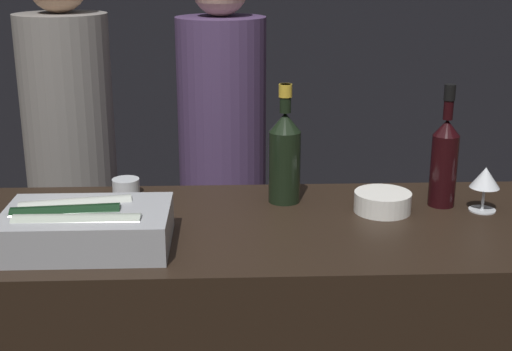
{
  "coord_description": "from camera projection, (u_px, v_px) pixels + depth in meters",
  "views": [
    {
      "loc": [
        -0.07,
        -1.4,
        1.76
      ],
      "look_at": [
        0.0,
        0.35,
        1.21
      ],
      "focal_mm": 50.0,
      "sensor_mm": 36.0,
      "label": 1
    }
  ],
  "objects": [
    {
      "name": "candle_votive",
      "position": [
        126.0,
        186.0,
        2.07
      ],
      "size": [
        0.08,
        0.08,
        0.05
      ],
      "color": "silver",
      "rests_on": "bar_counter"
    },
    {
      "name": "ice_bin_with_bottles",
      "position": [
        83.0,
        226.0,
        1.68
      ],
      "size": [
        0.39,
        0.26,
        0.1
      ],
      "color": "#9EA0A5",
      "rests_on": "bar_counter"
    },
    {
      "name": "champagne_bottle",
      "position": [
        285.0,
        154.0,
        1.97
      ],
      "size": [
        0.09,
        0.09,
        0.33
      ],
      "color": "black",
      "rests_on": "bar_counter"
    },
    {
      "name": "red_wine_bottle_black_foil",
      "position": [
        444.0,
        158.0,
        1.94
      ],
      "size": [
        0.07,
        0.07,
        0.34
      ],
      "color": "black",
      "rests_on": "bar_counter"
    },
    {
      "name": "wall_back_chalkboard",
      "position": [
        239.0,
        19.0,
        4.14
      ],
      "size": [
        6.4,
        0.06,
        2.8
      ],
      "color": "black",
      "rests_on": "ground_plane"
    },
    {
      "name": "person_blond_tee",
      "position": [
        72.0,
        166.0,
        2.68
      ],
      "size": [
        0.33,
        0.33,
        1.77
      ],
      "rotation": [
        0.0,
        0.0,
        -3.0
      ],
      "color": "black",
      "rests_on": "ground_plane"
    },
    {
      "name": "bowl_white",
      "position": [
        383.0,
        201.0,
        1.92
      ],
      "size": [
        0.15,
        0.15,
        0.05
      ],
      "color": "silver",
      "rests_on": "bar_counter"
    },
    {
      "name": "wine_glass",
      "position": [
        485.0,
        179.0,
        1.91
      ],
      "size": [
        0.08,
        0.08,
        0.12
      ],
      "color": "silver",
      "rests_on": "bar_counter"
    },
    {
      "name": "person_in_hoodie",
      "position": [
        223.0,
        160.0,
        2.83
      ],
      "size": [
        0.34,
        0.34,
        1.75
      ],
      "rotation": [
        0.0,
        0.0,
        1.51
      ],
      "color": "black",
      "rests_on": "ground_plane"
    }
  ]
}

